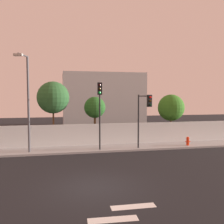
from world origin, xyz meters
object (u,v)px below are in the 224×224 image
traffic_light_center (100,102)px  traffic_light_right (144,109)px  fire_hydrant (188,141)px  roadside_tree_midright (171,108)px  roadside_tree_leftmost (53,98)px  street_lamp_curbside (27,97)px  roadside_tree_midleft (95,108)px

traffic_light_center → traffic_light_right: bearing=-5.6°
traffic_light_center → fire_hydrant: traffic_light_center is taller
traffic_light_center → roadside_tree_midright: 8.41m
roadside_tree_leftmost → traffic_light_right: bearing=-30.4°
traffic_light_center → traffic_light_right: size_ratio=1.21×
street_lamp_curbside → roadside_tree_midleft: 6.37m
roadside_tree_leftmost → roadside_tree_midright: bearing=-0.0°
roadside_tree_leftmost → roadside_tree_midleft: size_ratio=1.31×
roadside_tree_midleft → roadside_tree_midright: 7.37m
roadside_tree_leftmost → traffic_light_center: bearing=-46.7°
street_lamp_curbside → roadside_tree_midright: size_ratio=1.59×
street_lamp_curbside → roadside_tree_midright: (12.78, 3.19, -1.10)m
roadside_tree_midright → roadside_tree_leftmost: bearing=180.0°
traffic_light_right → roadside_tree_midleft: (-3.29, 4.06, -0.03)m
roadside_tree_midright → traffic_light_right: bearing=-135.1°
traffic_light_center → roadside_tree_midleft: 3.78m
roadside_tree_leftmost → fire_hydrant: bearing=-15.4°
traffic_light_center → roadside_tree_midleft: (0.13, 3.73, -0.61)m
traffic_light_center → street_lamp_curbside: (-5.28, 0.54, 0.41)m
fire_hydrant → roadside_tree_midright: roadside_tree_midright is taller
traffic_light_center → fire_hydrant: size_ratio=7.04×
fire_hydrant → roadside_tree_midleft: bearing=157.8°
fire_hydrant → roadside_tree_leftmost: bearing=164.6°
traffic_light_center → roadside_tree_midleft: size_ratio=1.21×
street_lamp_curbside → fire_hydrant: (12.93, 0.13, -3.75)m
traffic_light_center → street_lamp_curbside: street_lamp_curbside is taller
traffic_light_right → roadside_tree_midright: 5.76m
traffic_light_center → roadside_tree_midright: size_ratio=1.16×
street_lamp_curbside → fire_hydrant: 13.46m
traffic_light_right → roadside_tree_midright: bearing=44.9°
fire_hydrant → roadside_tree_midleft: (-7.52, 3.07, 2.74)m
traffic_light_center → roadside_tree_leftmost: 5.14m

